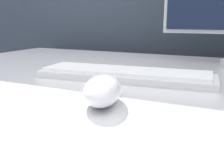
{
  "coord_description": "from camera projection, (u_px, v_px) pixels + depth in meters",
  "views": [
    {
      "loc": [
        0.2,
        -0.54,
        0.89
      ],
      "look_at": [
        0.01,
        -0.13,
        0.78
      ],
      "focal_mm": 42.0,
      "sensor_mm": 36.0,
      "label": 1
    }
  ],
  "objects": [
    {
      "name": "partition_panel",
      "position": [
        185.0,
        57.0,
        1.16
      ],
      "size": [
        5.0,
        0.03,
        1.47
      ],
      "color": "#333D4C",
      "rests_on": "ground_plane"
    },
    {
      "name": "computer_mouse_near",
      "position": [
        102.0,
        90.0,
        0.44
      ],
      "size": [
        0.1,
        0.14,
        0.05
      ],
      "rotation": [
        0.0,
        0.0,
        0.36
      ],
      "color": "white",
      "rests_on": "desk"
    },
    {
      "name": "keyboard",
      "position": [
        125.0,
        74.0,
        0.62
      ],
      "size": [
        0.42,
        0.15,
        0.02
      ],
      "rotation": [
        0.0,
        0.0,
        0.09
      ],
      "color": "silver",
      "rests_on": "desk"
    }
  ]
}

